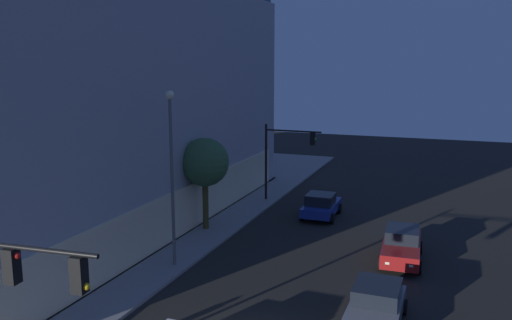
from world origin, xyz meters
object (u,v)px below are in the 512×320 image
at_px(street_lamp_sidewalk, 172,159).
at_px(sidewalk_tree, 205,163).
at_px(modern_building, 27,81).
at_px(car_grey, 376,304).
at_px(car_blue, 321,205).
at_px(car_red, 402,245).
at_px(traffic_light_far_corner, 284,150).

height_order(street_lamp_sidewalk, sidewalk_tree, street_lamp_sidewalk).
height_order(modern_building, sidewalk_tree, modern_building).
height_order(sidewalk_tree, car_grey, sidewalk_tree).
distance_m(street_lamp_sidewalk, car_grey, 11.64).
bearing_deg(modern_building, car_grey, -106.95).
height_order(sidewalk_tree, car_blue, sidewalk_tree).
height_order(sidewalk_tree, car_red, sidewalk_tree).
relative_size(modern_building, street_lamp_sidewalk, 3.71).
relative_size(car_grey, car_blue, 1.01).
distance_m(car_grey, car_blue, 14.60).
relative_size(street_lamp_sidewalk, car_red, 1.81).
xyz_separation_m(sidewalk_tree, car_blue, (5.37, -5.98, -3.46)).
bearing_deg(street_lamp_sidewalk, car_blue, -23.16).
bearing_deg(car_blue, traffic_light_far_corner, 53.22).
xyz_separation_m(street_lamp_sidewalk, car_grey, (-2.23, -10.37, -4.79)).
distance_m(sidewalk_tree, car_grey, 14.53).
bearing_deg(car_blue, street_lamp_sidewalk, 156.84).
height_order(modern_building, car_red, modern_building).
relative_size(sidewalk_tree, car_grey, 1.36).
bearing_deg(car_grey, car_red, -2.31).
xyz_separation_m(modern_building, traffic_light_far_corner, (8.78, -15.05, -5.11)).
distance_m(modern_building, car_blue, 21.23).
distance_m(car_red, car_blue, 8.54).
bearing_deg(street_lamp_sidewalk, modern_building, 69.57).
xyz_separation_m(street_lamp_sidewalk, car_blue, (11.27, -4.82, -4.77)).
bearing_deg(sidewalk_tree, street_lamp_sidewalk, -168.93).
height_order(traffic_light_far_corner, car_red, traffic_light_far_corner).
relative_size(car_grey, car_red, 0.86).
relative_size(modern_building, car_blue, 7.93).
xyz_separation_m(traffic_light_far_corner, car_grey, (-16.13, -9.07, -3.18)).
xyz_separation_m(modern_building, sidewalk_tree, (0.78, -12.59, -4.80)).
bearing_deg(street_lamp_sidewalk, car_grey, -102.14).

